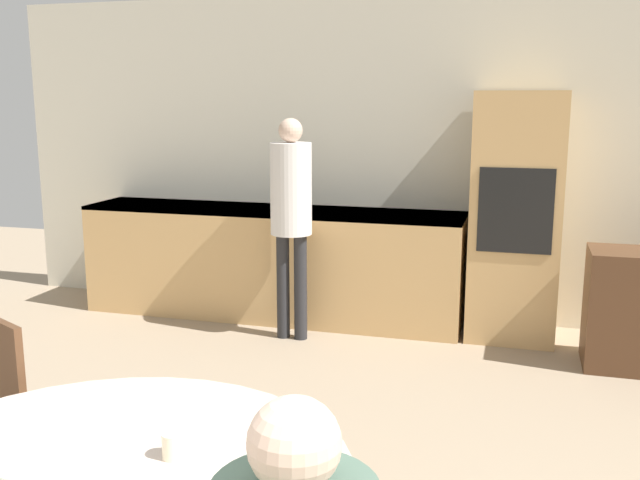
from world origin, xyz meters
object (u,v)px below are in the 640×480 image
Objects in this scene: person_standing at (291,204)px; cup at (174,445)px; oven_unit at (515,217)px; bowl_far at (25,470)px.

person_standing is 21.21× the size of cup.
bowl_far is (-1.26, -3.87, -0.15)m from oven_unit.
oven_unit is at bearing 71.99° from bowl_far.
cup is (0.66, -3.16, -0.24)m from person_standing.
cup is at bearing 31.75° from bowl_far.
cup is 0.46× the size of bowl_far.
oven_unit is at bearing 75.96° from cup.
cup is (-0.91, -3.66, -0.13)m from oven_unit.
oven_unit is 3.77m from cup.
bowl_far is at bearing -108.01° from oven_unit.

